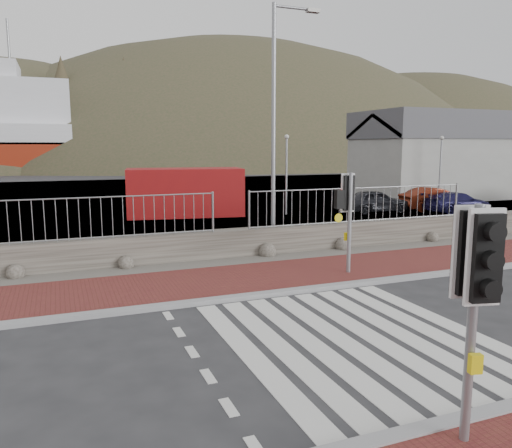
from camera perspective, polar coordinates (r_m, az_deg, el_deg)
name	(u,v)px	position (r m, az deg, el deg)	size (l,w,h in m)	color
ground	(356,338)	(9.69, 11.37, -12.65)	(220.00, 220.00, 0.00)	#28282B
sidewalk_far	(264,277)	(13.47, 0.86, -6.12)	(40.00, 3.00, 0.08)	maroon
kerb_near	(483,415)	(7.58, 24.54, -19.28)	(40.00, 0.25, 0.12)	gray
kerb_far	(287,292)	(12.15, 3.60, -7.76)	(40.00, 0.25, 0.12)	gray
zebra_crossing	(356,338)	(9.69, 11.37, -12.61)	(4.62, 5.60, 0.01)	silver
gravel_strip	(238,262)	(15.29, -2.02, -4.35)	(40.00, 1.50, 0.06)	#59544C
stone_wall	(230,244)	(15.94, -2.99, -2.26)	(40.00, 0.60, 0.90)	#4A443C
railing	(231,202)	(15.59, -2.86, 2.58)	(18.07, 0.07, 1.22)	gray
quay	(136,197)	(35.94, -13.60, 3.00)	(120.00, 40.00, 0.50)	#4C4C4F
water	(97,173)	(70.68, -17.68, 5.60)	(220.00, 50.00, 0.05)	#3F4C54
harbor_building	(446,155)	(37.10, 20.86, 7.39)	(12.20, 6.20, 5.80)	#9E9E99
hills_backdrop	(130,286)	(99.74, -14.22, -6.86)	(254.00, 90.00, 100.00)	#323922
traffic_signal_near	(475,275)	(6.17, 23.76, -5.40)	(0.46, 0.34, 2.89)	gray
traffic_signal_far	(349,202)	(13.75, 10.58, 2.53)	(0.67, 0.25, 2.82)	gray
streetlight	(277,115)	(17.14, 2.45, 12.38)	(1.72, 0.23, 8.13)	gray
shipping_container	(185,192)	(25.80, -8.11, 3.63)	(5.79, 2.41, 2.41)	#9F1411
car_a	(375,201)	(27.57, 13.48, 2.57)	(1.44, 3.59, 1.22)	black
car_b	(435,199)	(29.30, 19.80, 2.70)	(1.35, 3.87, 1.28)	#581A0C
car_c	(457,202)	(28.78, 22.02, 2.30)	(1.55, 3.81, 1.11)	#15133B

